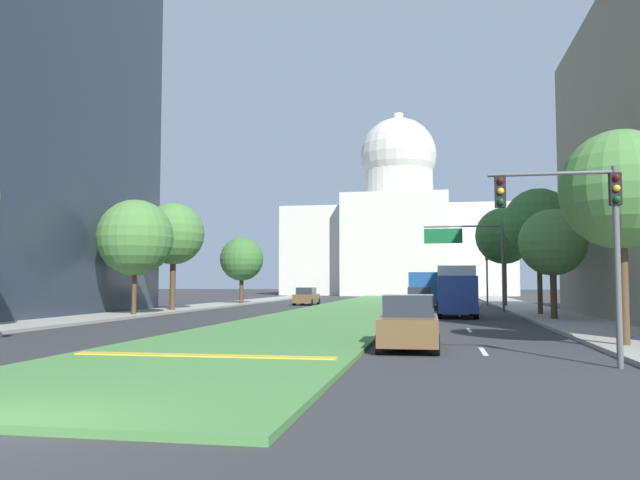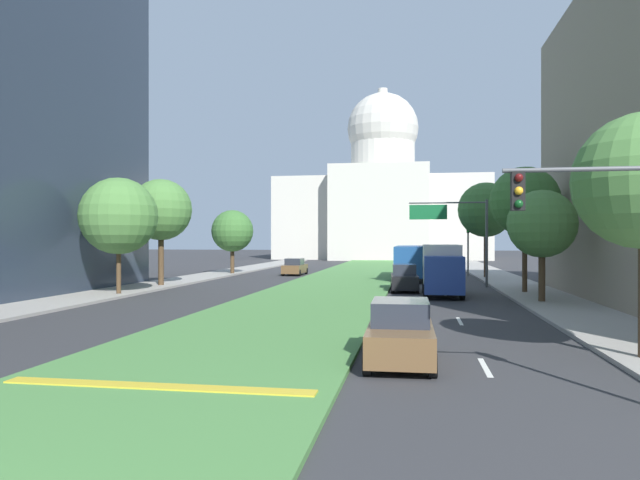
% 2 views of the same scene
% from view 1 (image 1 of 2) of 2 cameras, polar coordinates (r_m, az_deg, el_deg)
% --- Properties ---
extents(ground_plane, '(260.00, 260.00, 0.00)m').
position_cam_1_polar(ground_plane, '(60.77, 4.24, -5.78)').
color(ground_plane, '#333335').
extents(grass_median, '(8.34, 93.48, 0.14)m').
position_cam_1_polar(grass_median, '(55.61, 3.68, -5.90)').
color(grass_median, '#4C8442').
rests_on(grass_median, ground_plane).
extents(median_curb_nose, '(7.50, 0.50, 0.04)m').
position_cam_1_polar(median_curb_nose, '(18.41, -10.29, -10.02)').
color(median_curb_nose, gold).
rests_on(median_curb_nose, grass_median).
extents(lane_dashes_right, '(0.16, 78.75, 0.01)m').
position_cam_1_polar(lane_dashes_right, '(55.95, 11.78, -5.89)').
color(lane_dashes_right, silver).
rests_on(lane_dashes_right, ground_plane).
extents(sidewalk_left, '(4.00, 93.48, 0.15)m').
position_cam_1_polar(sidewalk_left, '(53.85, -11.45, -5.91)').
color(sidewalk_left, '#9E9991').
rests_on(sidewalk_left, ground_plane).
extents(sidewalk_right, '(4.00, 93.48, 0.15)m').
position_cam_1_polar(sidewalk_right, '(50.55, 18.41, -5.94)').
color(sidewalk_right, '#9E9991').
rests_on(sidewalk_right, ground_plane).
extents(capitol_building, '(37.68, 24.99, 31.74)m').
position_cam_1_polar(capitol_building, '(111.99, 6.97, 0.58)').
color(capitol_building, beige).
rests_on(capitol_building, ground_plane).
extents(traffic_light_near_right, '(3.34, 0.35, 5.20)m').
position_cam_1_polar(traffic_light_near_right, '(18.09, 22.13, 1.62)').
color(traffic_light_near_right, '#515456').
rests_on(traffic_light_near_right, ground_plane).
extents(traffic_light_far_right, '(0.28, 0.35, 5.20)m').
position_cam_1_polar(traffic_light_far_right, '(61.52, 14.55, -2.56)').
color(traffic_light_far_right, '#515456').
rests_on(traffic_light_far_right, ground_plane).
extents(overhead_guide_sign, '(5.80, 0.20, 6.50)m').
position_cam_1_polar(overhead_guide_sign, '(48.72, 13.30, -0.72)').
color(overhead_guide_sign, '#515456').
rests_on(overhead_guide_sign, ground_plane).
extents(street_tree_right_near, '(3.95, 3.95, 7.22)m').
position_cam_1_polar(street_tree_right_near, '(23.50, 25.06, 4.03)').
color(street_tree_right_near, '#4C3823').
rests_on(street_tree_right_near, ground_plane).
extents(street_tree_left_mid, '(4.82, 4.82, 7.43)m').
position_cam_1_polar(street_tree_left_mid, '(42.60, -16.02, 0.21)').
color(street_tree_left_mid, '#4C3823').
rests_on(street_tree_left_mid, ground_plane).
extents(street_tree_right_mid, '(3.74, 3.74, 6.28)m').
position_cam_1_polar(street_tree_right_mid, '(38.37, 19.86, -0.23)').
color(street_tree_right_mid, '#4C3823').
rests_on(street_tree_right_mid, ground_plane).
extents(street_tree_left_far, '(4.57, 4.57, 8.05)m').
position_cam_1_polar(street_tree_left_far, '(48.90, -12.83, 0.52)').
color(street_tree_left_far, '#4C3823').
rests_on(street_tree_left_far, ground_plane).
extents(street_tree_right_far, '(4.46, 4.46, 8.27)m').
position_cam_1_polar(street_tree_right_far, '(44.14, 18.76, 1.44)').
color(street_tree_right_far, '#4C3823').
rests_on(street_tree_right_far, ground_plane).
extents(street_tree_left_distant, '(4.18, 4.18, 6.48)m').
position_cam_1_polar(street_tree_left_distant, '(62.59, -6.94, -1.70)').
color(street_tree_left_distant, '#4C3823').
rests_on(street_tree_left_distant, ground_plane).
extents(street_tree_right_distant, '(4.95, 4.95, 8.70)m').
position_cam_1_polar(street_tree_right_distant, '(58.56, 15.96, 0.35)').
color(street_tree_right_distant, '#4C3823').
rests_on(street_tree_right_distant, ground_plane).
extents(sedan_lead_stopped, '(1.97, 4.53, 1.77)m').
position_cam_1_polar(sedan_lead_stopped, '(21.59, 7.88, -7.33)').
color(sedan_lead_stopped, brown).
rests_on(sedan_lead_stopped, ground_plane).
extents(sedan_midblock, '(2.02, 4.67, 1.84)m').
position_cam_1_polar(sedan_midblock, '(44.49, 8.75, -5.41)').
color(sedan_midblock, black).
rests_on(sedan_midblock, ground_plane).
extents(sedan_distant, '(1.92, 4.29, 1.67)m').
position_cam_1_polar(sedan_distant, '(61.51, -1.20, -5.04)').
color(sedan_distant, brown).
rests_on(sedan_distant, ground_plane).
extents(sedan_far_horizon, '(1.91, 4.34, 1.71)m').
position_cam_1_polar(sedan_far_horizon, '(76.39, 9.52, -4.72)').
color(sedan_far_horizon, black).
rests_on(sedan_far_horizon, ground_plane).
extents(box_truck_delivery, '(2.40, 6.40, 3.20)m').
position_cam_1_polar(box_truck_delivery, '(41.56, 11.96, -4.36)').
color(box_truck_delivery, navy).
rests_on(box_truck_delivery, ground_plane).
extents(city_bus, '(2.62, 11.00, 2.95)m').
position_cam_1_polar(city_bus, '(55.88, 9.36, -4.11)').
color(city_bus, '#1E4C8C').
rests_on(city_bus, ground_plane).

